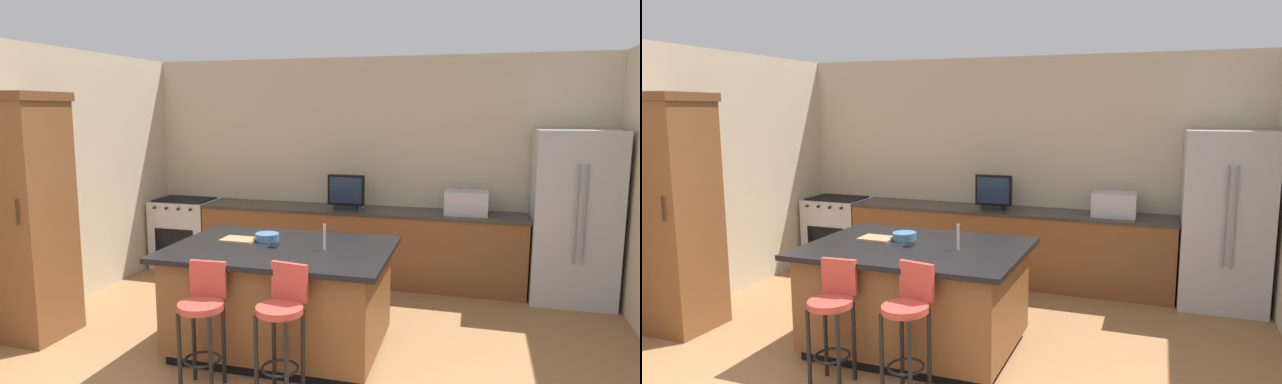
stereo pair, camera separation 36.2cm
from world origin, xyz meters
TOP-DOWN VIEW (x-y plane):
  - wall_back at (0.00, 4.19)m, footprint 6.20×0.12m
  - wall_left at (-2.90, 2.09)m, footprint 0.12×4.59m
  - counter_back at (-0.04, 3.81)m, footprint 3.92×0.62m
  - kitchen_island at (-0.26, 1.68)m, footprint 1.88×1.34m
  - refrigerator at (2.36, 3.76)m, footprint 0.86×0.75m
  - range_oven at (-2.40, 3.81)m, footprint 0.78×0.63m
  - cabinet_tower at (-2.53, 1.34)m, footprint 0.57×0.64m
  - microwave at (1.23, 3.81)m, footprint 0.48×0.36m
  - tv_monitor at (-0.18, 3.76)m, footprint 0.45×0.16m
  - sink_faucet_back at (-0.01, 3.91)m, footprint 0.02×0.02m
  - sink_faucet_island at (0.13, 1.68)m, footprint 0.02×0.02m
  - bar_stool_left at (-0.59, 0.89)m, footprint 0.34×0.35m
  - bar_stool_right at (0.04, 0.89)m, footprint 0.34×0.36m
  - fruit_bowl at (-0.45, 1.86)m, footprint 0.21×0.21m
  - cell_phone at (-0.32, 1.68)m, footprint 0.09×0.16m
  - cutting_board at (-0.69, 1.79)m, footprint 0.31×0.22m

SIDE VIEW (x-z plane):
  - counter_back at x=-0.04m, z-range 0.00..0.89m
  - range_oven at x=-2.40m, z-range 0.00..0.91m
  - kitchen_island at x=-0.26m, z-range 0.01..0.94m
  - bar_stool_left at x=-0.59m, z-range 0.09..1.05m
  - bar_stool_right at x=0.04m, z-range 0.10..1.09m
  - cell_phone at x=-0.32m, z-range 0.93..0.93m
  - cutting_board at x=-0.69m, z-range 0.93..0.94m
  - refrigerator at x=2.36m, z-range 0.00..1.88m
  - fruit_bowl at x=-0.45m, z-range 0.93..0.99m
  - sink_faucet_back at x=-0.01m, z-range 0.89..1.13m
  - microwave at x=1.23m, z-range 0.89..1.17m
  - sink_faucet_island at x=0.13m, z-range 0.93..1.15m
  - tv_monitor at x=-0.18m, z-range 0.88..1.30m
  - cabinet_tower at x=-2.53m, z-range 0.04..2.29m
  - wall_back at x=0.00m, z-range 0.00..2.73m
  - wall_left at x=-2.90m, z-range 0.00..2.73m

